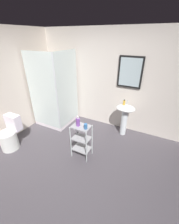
# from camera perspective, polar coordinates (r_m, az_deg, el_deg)

# --- Properties ---
(ground_plane) EXTENTS (4.20, 4.20, 0.02)m
(ground_plane) POSITION_cam_1_polar(r_m,az_deg,el_deg) (3.12, -7.93, -20.17)
(ground_plane) COLOR #484349
(wall_back) EXTENTS (4.20, 0.14, 2.50)m
(wall_back) POSITION_cam_1_polar(r_m,az_deg,el_deg) (3.87, 6.66, 12.15)
(wall_back) COLOR silver
(wall_back) RESTS_ON ground_plane
(shower_stall) EXTENTS (0.92, 0.92, 2.00)m
(shower_stall) POSITION_cam_1_polar(r_m,az_deg,el_deg) (4.20, -12.76, 1.37)
(shower_stall) COLOR white
(shower_stall) RESTS_ON ground_plane
(pedestal_sink) EXTENTS (0.46, 0.37, 0.81)m
(pedestal_sink) POSITION_cam_1_polar(r_m,az_deg,el_deg) (3.66, 13.79, -0.90)
(pedestal_sink) COLOR white
(pedestal_sink) RESTS_ON ground_plane
(sink_faucet) EXTENTS (0.03, 0.03, 0.10)m
(sink_faucet) POSITION_cam_1_polar(r_m,az_deg,el_deg) (3.65, 14.76, 3.78)
(sink_faucet) COLOR silver
(sink_faucet) RESTS_ON pedestal_sink
(toilet) EXTENTS (0.37, 0.49, 0.76)m
(toilet) POSITION_cam_1_polar(r_m,az_deg,el_deg) (3.73, -28.88, -8.15)
(toilet) COLOR white
(toilet) RESTS_ON ground_plane
(storage_cart) EXTENTS (0.38, 0.28, 0.74)m
(storage_cart) POSITION_cam_1_polar(r_m,az_deg,el_deg) (3.00, -3.20, -10.47)
(storage_cart) COLOR silver
(storage_cart) RESTS_ON ground_plane
(hand_soap_bottle) EXTENTS (0.05, 0.05, 0.14)m
(hand_soap_bottle) POSITION_cam_1_polar(r_m,az_deg,el_deg) (3.58, 13.50, 3.63)
(hand_soap_bottle) COLOR gold
(hand_soap_bottle) RESTS_ON pedestal_sink
(conditioner_bottle_purple) EXTENTS (0.08, 0.08, 0.20)m
(conditioner_bottle_purple) POSITION_cam_1_polar(r_m,az_deg,el_deg) (2.79, -4.59, -3.85)
(conditioner_bottle_purple) COLOR purple
(conditioner_bottle_purple) RESTS_ON storage_cart
(rinse_cup) EXTENTS (0.07, 0.07, 0.10)m
(rinse_cup) POSITION_cam_1_polar(r_m,az_deg,el_deg) (2.72, -1.52, -5.70)
(rinse_cup) COLOR #3870B2
(rinse_cup) RESTS_ON storage_cart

